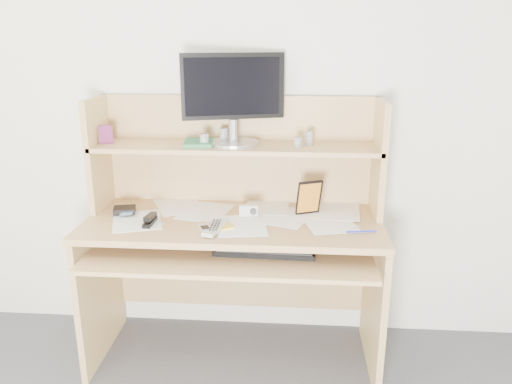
# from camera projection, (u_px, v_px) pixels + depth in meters

# --- Properties ---
(back_wall) EXTENTS (3.60, 0.04, 2.50)m
(back_wall) POSITION_uv_depth(u_px,v_px,m) (239.00, 105.00, 2.52)
(back_wall) COLOR silver
(back_wall) RESTS_ON floor
(desk) EXTENTS (1.40, 0.70, 1.30)m
(desk) POSITION_uv_depth(u_px,v_px,m) (235.00, 224.00, 2.46)
(desk) COLOR tan
(desk) RESTS_ON floor
(paper_clutter) EXTENTS (1.32, 0.54, 0.01)m
(paper_clutter) POSITION_uv_depth(u_px,v_px,m) (233.00, 219.00, 2.36)
(paper_clutter) COLOR white
(paper_clutter) RESTS_ON desk
(keyboard) EXTENTS (0.46, 0.18, 0.03)m
(keyboard) POSITION_uv_depth(u_px,v_px,m) (265.00, 249.00, 2.25)
(keyboard) COLOR black
(keyboard) RESTS_ON desk
(tv_remote) EXTENTS (0.09, 0.20, 0.02)m
(tv_remote) POSITION_uv_depth(u_px,v_px,m) (215.00, 228.00, 2.22)
(tv_remote) COLOR #ADACA7
(tv_remote) RESTS_ON paper_clutter
(flip_phone) EXTENTS (0.09, 0.11, 0.02)m
(flip_phone) POSITION_uv_depth(u_px,v_px,m) (205.00, 228.00, 2.21)
(flip_phone) COLOR #BDBDC0
(flip_phone) RESTS_ON paper_clutter
(stapler) EXTENTS (0.04, 0.13, 0.04)m
(stapler) POSITION_uv_depth(u_px,v_px,m) (150.00, 219.00, 2.30)
(stapler) COLOR black
(stapler) RESTS_ON paper_clutter
(wallet) EXTENTS (0.12, 0.11, 0.03)m
(wallet) POSITION_uv_depth(u_px,v_px,m) (125.00, 210.00, 2.44)
(wallet) COLOR black
(wallet) RESTS_ON paper_clutter
(sticky_note_pad) EXTENTS (0.12, 0.12, 0.01)m
(sticky_note_pad) POSITION_uv_depth(u_px,v_px,m) (223.00, 227.00, 2.26)
(sticky_note_pad) COLOR #FAFF43
(sticky_note_pad) RESTS_ON desk
(digital_camera) EXTENTS (0.09, 0.05, 0.05)m
(digital_camera) POSITION_uv_depth(u_px,v_px,m) (248.00, 210.00, 2.39)
(digital_camera) COLOR silver
(digital_camera) RESTS_ON paper_clutter
(game_case) EXTENTS (0.12, 0.06, 0.17)m
(game_case) POSITION_uv_depth(u_px,v_px,m) (309.00, 197.00, 2.39)
(game_case) COLOR black
(game_case) RESTS_ON paper_clutter
(blue_pen) EXTENTS (0.14, 0.03, 0.01)m
(blue_pen) POSITION_uv_depth(u_px,v_px,m) (361.00, 232.00, 2.19)
(blue_pen) COLOR #1A21C4
(blue_pen) RESTS_ON paper_clutter
(card_box) EXTENTS (0.07, 0.04, 0.09)m
(card_box) POSITION_uv_depth(u_px,v_px,m) (106.00, 134.00, 2.42)
(card_box) COLOR maroon
(card_box) RESTS_ON desk
(shelf_book) EXTENTS (0.15, 0.20, 0.02)m
(shelf_book) POSITION_uv_depth(u_px,v_px,m) (199.00, 143.00, 2.41)
(shelf_book) COLOR #358556
(shelf_book) RESTS_ON desk
(chip_stack_a) EXTENTS (0.05, 0.05, 0.06)m
(chip_stack_a) POSITION_uv_depth(u_px,v_px,m) (204.00, 140.00, 2.36)
(chip_stack_a) COLOR black
(chip_stack_a) RESTS_ON desk
(chip_stack_b) EXTENTS (0.05, 0.05, 0.07)m
(chip_stack_b) POSITION_uv_depth(u_px,v_px,m) (224.00, 135.00, 2.45)
(chip_stack_b) COLOR white
(chip_stack_b) RESTS_ON desk
(chip_stack_c) EXTENTS (0.05, 0.05, 0.05)m
(chip_stack_c) POSITION_uv_depth(u_px,v_px,m) (298.00, 142.00, 2.35)
(chip_stack_c) COLOR black
(chip_stack_c) RESTS_ON desk
(chip_stack_d) EXTENTS (0.05, 0.05, 0.07)m
(chip_stack_d) POSITION_uv_depth(u_px,v_px,m) (309.00, 138.00, 2.39)
(chip_stack_d) COLOR white
(chip_stack_d) RESTS_ON desk
(monitor) EXTENTS (0.48, 0.25, 0.43)m
(monitor) POSITION_uv_depth(u_px,v_px,m) (233.00, 96.00, 2.37)
(monitor) COLOR #B2B3B8
(monitor) RESTS_ON desk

